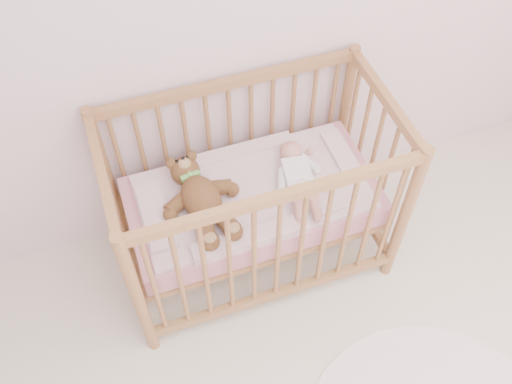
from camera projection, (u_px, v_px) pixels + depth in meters
name	position (u px, v px, depth m)	size (l,w,h in m)	color
crib	(253.00, 199.00, 2.82)	(1.36, 0.76, 1.00)	#B17D4B
mattress	(253.00, 201.00, 2.83)	(1.22, 0.62, 0.13)	pink
blanket	(253.00, 192.00, 2.77)	(1.10, 0.58, 0.06)	pink
baby	(298.00, 173.00, 2.74)	(0.24, 0.50, 0.12)	white
teddy_bear	(201.00, 198.00, 2.64)	(0.40, 0.56, 0.16)	brown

